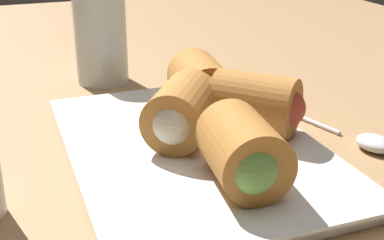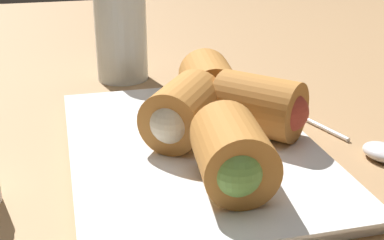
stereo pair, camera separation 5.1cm
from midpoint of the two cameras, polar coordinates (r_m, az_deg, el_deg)
name	(u,v)px [view 2 (the right image)]	position (r cm, az deg, el deg)	size (l,w,h in cm)	color
table_surface	(198,156)	(55.44, 3.30, -3.89)	(180.00, 140.00, 2.00)	#A87F54
serving_plate	(192,150)	(52.64, 2.78, -3.25)	(34.13, 23.56, 1.50)	white
roll_front_left	(210,86)	(59.12, 4.40, 3.62)	(9.65, 7.07, 6.08)	#B77533
roll_front_right	(230,156)	(43.24, 7.47, -3.87)	(9.61, 6.92, 6.08)	#B77533
roll_back_left	(181,113)	(51.46, 1.69, 0.75)	(10.25, 9.68, 6.08)	#B77533
roll_back_right	(263,106)	(53.82, 10.34, 1.37)	(10.18, 10.10, 6.08)	#B77533
spoon	(375,149)	(56.86, 21.39, -2.92)	(16.47, 6.39, 1.48)	silver
drinking_glass	(121,30)	(74.51, -5.65, 9.51)	(7.10, 7.10, 13.98)	silver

